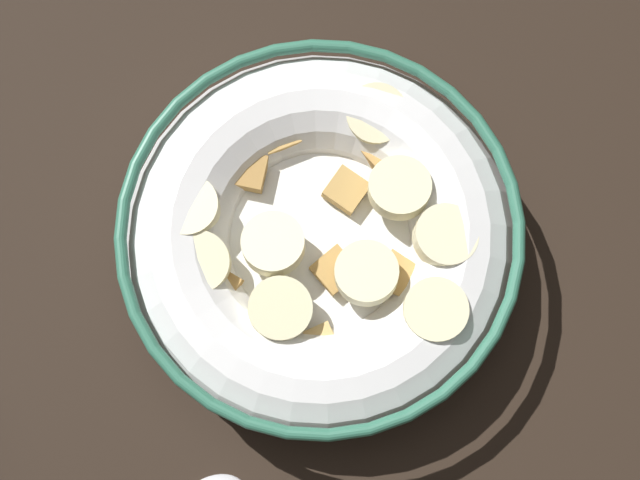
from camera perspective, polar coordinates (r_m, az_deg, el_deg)
ground_plane at (r=46.74cm, az=0.00°, el=-1.05°), size 98.37×98.37×2.00cm
cereal_bowl at (r=42.93cm, az=0.02°, el=-0.06°), size 19.13×19.13×5.67cm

